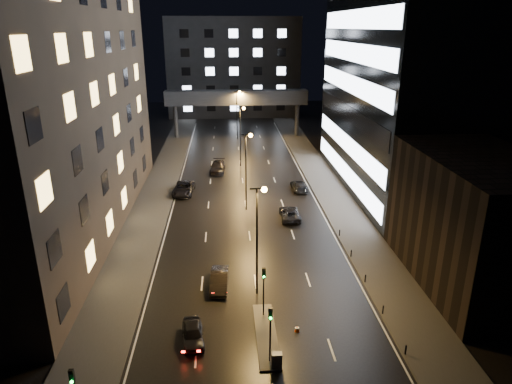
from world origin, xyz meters
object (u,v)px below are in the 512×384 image
Objects in this scene: car_away_c at (184,189)px; car_away_d at (218,167)px; car_away_b at (219,280)px; car_toward_a at (290,213)px; car_away_a at (193,334)px; car_toward_b at (299,186)px; utility_cabinet at (277,360)px.

car_away_d is at bearing 69.93° from car_away_c.
car_toward_a is at bearing 63.58° from car_away_b.
car_away_a is 0.68× the size of car_away_c.
car_away_b reaches higher than car_toward_b.
car_away_b is at bearing 67.96° from car_away_a.
car_away_c is 1.03× the size of car_away_d.
car_away_b is 28.20m from car_toward_b.
car_away_c is 11.32m from car_away_d.
car_away_b is at bearing 112.07° from utility_cabinet.
car_away_b is at bearing 63.98° from car_toward_b.
car_away_c reaches higher than car_toward_b.
car_away_d reaches higher than utility_cabinet.
car_away_a is at bearing 65.96° from car_toward_a.
car_away_b is 0.81× the size of car_away_d.
car_toward_b is at bearing -104.21° from car_toward_a.
car_away_c is at bearing 88.44° from car_away_a.
car_away_a is 3.35× the size of utility_cabinet.
car_away_a is 0.81× the size of car_toward_b.
car_away_c is (-5.30, 25.35, 0.06)m from car_away_b.
car_away_d reaches higher than car_toward_a.
car_away_c reaches higher than car_away_b.
car_away_b is 0.94× the size of car_toward_b.
car_toward_b is (13.36, 33.28, 0.04)m from car_away_a.
car_away_d is at bearing -64.81° from car_toward_a.
car_away_a is 7.74m from car_away_b.
car_away_b is 0.78× the size of car_away_c.
car_away_d is 4.82× the size of utility_cabinet.
car_toward_b is at bearing 60.76° from car_away_a.
car_away_c is 37.46m from utility_cabinet.
car_away_c is (-3.34, 32.83, 0.14)m from car_away_a.
car_away_d is 46.76m from utility_cabinet.
car_away_c is at bearing 104.61° from car_away_b.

